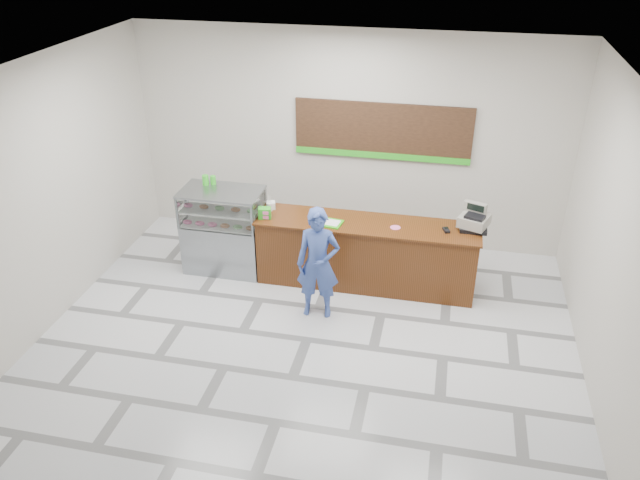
% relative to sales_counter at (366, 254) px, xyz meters
% --- Properties ---
extents(floor, '(7.00, 7.00, 0.00)m').
position_rel_sales_counter_xyz_m(floor, '(-0.55, -1.55, -0.52)').
color(floor, silver).
rests_on(floor, ground).
extents(back_wall, '(7.00, 0.00, 7.00)m').
position_rel_sales_counter_xyz_m(back_wall, '(-0.55, 1.45, 1.23)').
color(back_wall, beige).
rests_on(back_wall, floor).
extents(ceiling, '(7.00, 7.00, 0.00)m').
position_rel_sales_counter_xyz_m(ceiling, '(-0.55, -1.55, 2.98)').
color(ceiling, silver).
rests_on(ceiling, back_wall).
extents(sales_counter, '(3.26, 0.76, 1.03)m').
position_rel_sales_counter_xyz_m(sales_counter, '(0.00, 0.00, 0.00)').
color(sales_counter, '#5A2911').
rests_on(sales_counter, floor).
extents(display_case, '(1.22, 0.72, 1.33)m').
position_rel_sales_counter_xyz_m(display_case, '(-2.22, -0.00, 0.16)').
color(display_case, gray).
rests_on(display_case, floor).
extents(menu_board, '(2.80, 0.06, 0.90)m').
position_rel_sales_counter_xyz_m(menu_board, '(-0.00, 1.41, 1.42)').
color(menu_board, black).
rests_on(menu_board, back_wall).
extents(cash_register, '(0.49, 0.50, 0.36)m').
position_rel_sales_counter_xyz_m(cash_register, '(1.50, 0.15, 0.65)').
color(cash_register, black).
rests_on(cash_register, sales_counter).
extents(card_terminal, '(0.12, 0.16, 0.04)m').
position_rel_sales_counter_xyz_m(card_terminal, '(1.13, -0.02, 0.53)').
color(card_terminal, black).
rests_on(card_terminal, sales_counter).
extents(serving_tray, '(0.43, 0.34, 0.02)m').
position_rel_sales_counter_xyz_m(serving_tray, '(-0.55, -0.13, 0.52)').
color(serving_tray, '#36C715').
rests_on(serving_tray, sales_counter).
extents(napkin_box, '(0.16, 0.16, 0.11)m').
position_rel_sales_counter_xyz_m(napkin_box, '(-1.50, 0.17, 0.57)').
color(napkin_box, white).
rests_on(napkin_box, sales_counter).
extents(straw_cup, '(0.09, 0.09, 0.13)m').
position_rel_sales_counter_xyz_m(straw_cup, '(-1.50, 0.09, 0.58)').
color(straw_cup, silver).
rests_on(straw_cup, sales_counter).
extents(promo_box, '(0.21, 0.16, 0.16)m').
position_rel_sales_counter_xyz_m(promo_box, '(-1.50, -0.16, 0.60)').
color(promo_box, green).
rests_on(promo_box, sales_counter).
extents(donut_decal, '(0.15, 0.15, 0.00)m').
position_rel_sales_counter_xyz_m(donut_decal, '(0.41, -0.06, 0.52)').
color(donut_decal, pink).
rests_on(donut_decal, sales_counter).
extents(green_cup_left, '(0.10, 0.10, 0.15)m').
position_rel_sales_counter_xyz_m(green_cup_left, '(-2.52, 0.17, 0.89)').
color(green_cup_left, green).
rests_on(green_cup_left, display_case).
extents(green_cup_right, '(0.08, 0.08, 0.13)m').
position_rel_sales_counter_xyz_m(green_cup_right, '(-2.42, 0.22, 0.88)').
color(green_cup_right, green).
rests_on(green_cup_right, display_case).
extents(customer, '(0.62, 0.44, 1.62)m').
position_rel_sales_counter_xyz_m(customer, '(-0.53, -0.91, 0.29)').
color(customer, '#3952A1').
rests_on(customer, floor).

